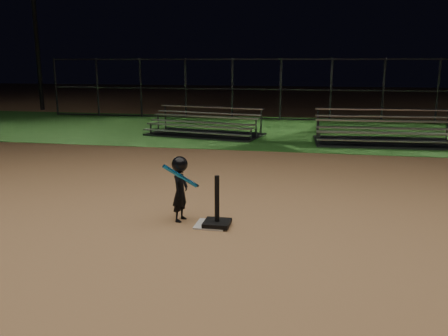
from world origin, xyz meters
TOP-DOWN VIEW (x-y plane):
  - ground at (0.00, 0.00)m, footprint 80.00×80.00m
  - grass_strip at (0.00, 10.00)m, footprint 60.00×8.00m
  - home_plate at (0.00, 0.00)m, footprint 0.45×0.45m
  - batting_tee at (0.10, -0.03)m, footprint 0.38×0.38m
  - child_batter at (-0.50, 0.12)m, footprint 0.48×0.50m
  - bleacher_left at (-2.09, 8.42)m, footprint 3.92×2.45m
  - bleacher_right at (3.45, 7.87)m, footprint 4.07×2.15m
  - backstop_fence at (0.00, 13.00)m, footprint 20.08×0.08m
  - light_pole_left at (-12.00, 14.94)m, footprint 0.90×0.53m

SIDE VIEW (x-z plane):
  - ground at x=0.00m, z-range 0.00..0.00m
  - grass_strip at x=0.00m, z-range 0.00..0.01m
  - home_plate at x=0.00m, z-range 0.00..0.02m
  - batting_tee at x=0.10m, z-range -0.21..0.53m
  - bleacher_left at x=-2.09m, z-range -0.26..0.63m
  - bleacher_right at x=3.45m, z-range -0.29..0.69m
  - child_batter at x=-0.50m, z-range 0.03..1.03m
  - backstop_fence at x=0.00m, z-range 0.00..2.50m
  - light_pole_left at x=-12.00m, z-range 0.80..9.10m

